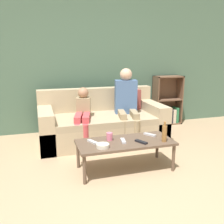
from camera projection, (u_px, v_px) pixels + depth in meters
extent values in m
plane|color=tan|center=(147.00, 204.00, 2.43)|extent=(22.00, 22.00, 0.00)
cube|color=#4C6B56|center=(88.00, 61.00, 4.63)|extent=(12.00, 0.06, 2.60)
cube|color=tan|center=(102.00, 131.00, 4.17)|extent=(2.03, 0.99, 0.34)
cube|color=tan|center=(103.00, 119.00, 4.04)|extent=(1.59, 0.81, 0.10)
cube|color=tan|center=(96.00, 99.00, 4.44)|extent=(2.03, 0.18, 0.40)
cube|color=tan|center=(46.00, 128.00, 3.89)|extent=(0.22, 0.99, 0.60)
cube|color=tan|center=(152.00, 119.00, 4.40)|extent=(0.22, 0.99, 0.60)
cube|color=#93423D|center=(130.00, 100.00, 4.47)|extent=(0.36, 0.12, 0.36)
cube|color=brown|center=(155.00, 101.00, 5.02)|extent=(0.02, 0.28, 0.99)
cube|color=brown|center=(179.00, 100.00, 5.18)|extent=(0.02, 0.28, 0.99)
cube|color=brown|center=(164.00, 99.00, 5.22)|extent=(0.57, 0.02, 0.99)
cube|color=brown|center=(166.00, 123.00, 5.21)|extent=(0.57, 0.28, 0.02)
cube|color=brown|center=(167.00, 99.00, 5.09)|extent=(0.52, 0.28, 0.02)
cube|color=brown|center=(169.00, 77.00, 4.99)|extent=(0.57, 0.28, 0.02)
cube|color=#B77542|center=(157.00, 117.00, 5.10)|extent=(0.06, 0.20, 0.29)
cube|color=#993D84|center=(159.00, 115.00, 5.12)|extent=(0.06, 0.24, 0.33)
cube|color=beige|center=(162.00, 117.00, 5.14)|extent=(0.04, 0.22, 0.27)
cube|color=beige|center=(164.00, 115.00, 5.14)|extent=(0.04, 0.23, 0.33)
cube|color=#6699A8|center=(167.00, 114.00, 5.16)|extent=(0.06, 0.22, 0.35)
cube|color=#232328|center=(169.00, 116.00, 5.19)|extent=(0.06, 0.23, 0.27)
cube|color=beige|center=(172.00, 116.00, 5.20)|extent=(0.07, 0.21, 0.28)
cube|color=#2D7A4C|center=(175.00, 114.00, 5.22)|extent=(0.05, 0.23, 0.32)
cylinder|color=brown|center=(85.00, 170.00, 2.77)|extent=(0.04, 0.04, 0.34)
cylinder|color=brown|center=(173.00, 158.00, 3.08)|extent=(0.04, 0.04, 0.34)
cylinder|color=brown|center=(78.00, 155.00, 3.17)|extent=(0.04, 0.04, 0.34)
cylinder|color=brown|center=(157.00, 146.00, 3.49)|extent=(0.04, 0.04, 0.34)
cube|color=brown|center=(125.00, 142.00, 3.09)|extent=(1.19, 0.52, 0.03)
cylinder|color=#9E8966|center=(124.00, 135.00, 3.81)|extent=(0.11, 0.11, 0.44)
cylinder|color=#9E8966|center=(137.00, 134.00, 3.82)|extent=(0.11, 0.11, 0.44)
cube|color=#9E8966|center=(122.00, 114.00, 3.99)|extent=(0.19, 0.45, 0.09)
cube|color=#9E8966|center=(134.00, 114.00, 4.01)|extent=(0.19, 0.45, 0.09)
cube|color=#476693|center=(126.00, 97.00, 4.20)|extent=(0.39, 0.27, 0.56)
sphere|color=#D1A889|center=(126.00, 74.00, 4.12)|extent=(0.20, 0.20, 0.20)
cylinder|color=#C6474C|center=(77.00, 139.00, 3.62)|extent=(0.11, 0.11, 0.44)
cylinder|color=#C6474C|center=(86.00, 139.00, 3.62)|extent=(0.11, 0.11, 0.44)
cube|color=#C6474C|center=(79.00, 117.00, 3.80)|extent=(0.21, 0.45, 0.09)
cube|color=#C6474C|center=(86.00, 117.00, 3.81)|extent=(0.21, 0.45, 0.09)
cube|color=#9E8966|center=(84.00, 107.00, 4.04)|extent=(0.26, 0.25, 0.30)
sphere|color=#A87A5B|center=(83.00, 93.00, 3.98)|extent=(0.17, 0.17, 0.17)
cylinder|color=pink|center=(110.00, 136.00, 3.11)|extent=(0.08, 0.08, 0.10)
cube|color=#B7B7BC|center=(123.00, 141.00, 3.06)|extent=(0.08, 0.18, 0.02)
cube|color=black|center=(141.00, 142.00, 3.03)|extent=(0.12, 0.17, 0.02)
cube|color=#B7B7BC|center=(150.00, 135.00, 3.30)|extent=(0.13, 0.17, 0.02)
cube|color=#B7B7BC|center=(93.00, 142.00, 3.03)|extent=(0.11, 0.17, 0.02)
cylinder|color=beige|center=(103.00, 146.00, 2.87)|extent=(0.15, 0.15, 0.05)
cylinder|color=olive|center=(164.00, 134.00, 3.05)|extent=(0.06, 0.06, 0.20)
cylinder|color=olive|center=(165.00, 124.00, 3.02)|extent=(0.03, 0.03, 0.05)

